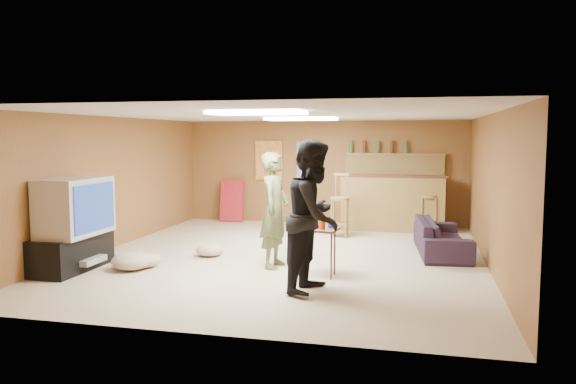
% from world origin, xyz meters
% --- Properties ---
extents(ground, '(7.00, 7.00, 0.00)m').
position_xyz_m(ground, '(0.00, 0.00, 0.00)').
color(ground, tan).
rests_on(ground, ground).
extents(ceiling, '(6.00, 7.00, 0.02)m').
position_xyz_m(ceiling, '(0.00, 0.00, 2.20)').
color(ceiling, silver).
rests_on(ceiling, ground).
extents(wall_back, '(6.00, 0.02, 2.20)m').
position_xyz_m(wall_back, '(0.00, 3.50, 1.10)').
color(wall_back, brown).
rests_on(wall_back, ground).
extents(wall_front, '(6.00, 0.02, 2.20)m').
position_xyz_m(wall_front, '(0.00, -3.50, 1.10)').
color(wall_front, brown).
rests_on(wall_front, ground).
extents(wall_left, '(0.02, 7.00, 2.20)m').
position_xyz_m(wall_left, '(-3.00, 0.00, 1.10)').
color(wall_left, brown).
rests_on(wall_left, ground).
extents(wall_right, '(0.02, 7.00, 2.20)m').
position_xyz_m(wall_right, '(3.00, 0.00, 1.10)').
color(wall_right, brown).
rests_on(wall_right, ground).
extents(tv_stand, '(0.55, 1.30, 0.50)m').
position_xyz_m(tv_stand, '(-2.72, -1.50, 0.25)').
color(tv_stand, black).
rests_on(tv_stand, ground).
extents(dvd_box, '(0.35, 0.50, 0.08)m').
position_xyz_m(dvd_box, '(-2.50, -1.50, 0.15)').
color(dvd_box, '#B2B2B7').
rests_on(dvd_box, tv_stand).
extents(tv_body, '(0.60, 1.10, 0.80)m').
position_xyz_m(tv_body, '(-2.65, -1.50, 0.90)').
color(tv_body, '#B2B2B7').
rests_on(tv_body, tv_stand).
extents(tv_screen, '(0.02, 0.95, 0.65)m').
position_xyz_m(tv_screen, '(-2.34, -1.50, 0.90)').
color(tv_screen, navy).
rests_on(tv_screen, tv_body).
extents(bar_counter, '(2.00, 0.60, 1.10)m').
position_xyz_m(bar_counter, '(1.50, 2.95, 0.55)').
color(bar_counter, brown).
rests_on(bar_counter, ground).
extents(bar_lip, '(2.10, 0.12, 0.05)m').
position_xyz_m(bar_lip, '(1.50, 2.70, 1.10)').
color(bar_lip, '#442215').
rests_on(bar_lip, bar_counter).
extents(bar_shelf, '(2.00, 0.18, 0.05)m').
position_xyz_m(bar_shelf, '(1.50, 3.40, 1.50)').
color(bar_shelf, brown).
rests_on(bar_shelf, bar_backing).
extents(bar_backing, '(2.00, 0.14, 0.60)m').
position_xyz_m(bar_backing, '(1.50, 3.42, 1.20)').
color(bar_backing, brown).
rests_on(bar_backing, bar_counter).
extents(poster_left, '(0.60, 0.03, 0.85)m').
position_xyz_m(poster_left, '(-1.20, 3.46, 1.35)').
color(poster_left, '#BF3F26').
rests_on(poster_left, wall_back).
extents(poster_right, '(0.55, 0.03, 0.80)m').
position_xyz_m(poster_right, '(-0.30, 3.46, 1.35)').
color(poster_right, '#334C99').
rests_on(poster_right, wall_back).
extents(folding_chair_stack, '(0.50, 0.26, 0.91)m').
position_xyz_m(folding_chair_stack, '(-2.00, 3.30, 0.45)').
color(folding_chair_stack, '#AF202B').
rests_on(folding_chair_stack, ground).
extents(ceiling_panel_front, '(1.20, 0.60, 0.04)m').
position_xyz_m(ceiling_panel_front, '(0.00, -1.50, 2.17)').
color(ceiling_panel_front, white).
rests_on(ceiling_panel_front, ceiling).
extents(ceiling_panel_back, '(1.20, 0.60, 0.04)m').
position_xyz_m(ceiling_panel_back, '(0.00, 1.20, 2.17)').
color(ceiling_panel_back, white).
rests_on(ceiling_panel_back, ceiling).
extents(person_olive, '(0.44, 0.63, 1.65)m').
position_xyz_m(person_olive, '(0.01, -0.68, 0.83)').
color(person_olive, '#556037').
rests_on(person_olive, ground).
extents(person_black, '(0.84, 1.00, 1.84)m').
position_xyz_m(person_black, '(0.79, -1.76, 0.92)').
color(person_black, black).
rests_on(person_black, ground).
extents(sofa, '(0.90, 1.93, 0.55)m').
position_xyz_m(sofa, '(2.38, 0.83, 0.27)').
color(sofa, black).
rests_on(sofa, ground).
extents(tray_table, '(0.55, 0.47, 0.66)m').
position_xyz_m(tray_table, '(0.72, -1.08, 0.33)').
color(tray_table, '#442215').
rests_on(tray_table, ground).
extents(cup_red_near, '(0.08, 0.08, 0.10)m').
position_xyz_m(cup_red_near, '(0.57, -1.04, 0.71)').
color(cup_red_near, '#C1350C').
rests_on(cup_red_near, tray_table).
extents(cup_red_far, '(0.11, 0.11, 0.12)m').
position_xyz_m(cup_red_far, '(0.78, -1.14, 0.71)').
color(cup_red_far, '#C1350C').
rests_on(cup_red_far, tray_table).
extents(cup_blue, '(0.09, 0.09, 0.11)m').
position_xyz_m(cup_blue, '(0.88, -0.99, 0.71)').
color(cup_blue, navy).
rests_on(cup_blue, tray_table).
extents(bar_stool_left, '(0.41, 0.41, 1.13)m').
position_xyz_m(bar_stool_left, '(0.58, 1.95, 0.56)').
color(bar_stool_left, brown).
rests_on(bar_stool_left, ground).
extents(bar_stool_right, '(0.45, 0.45, 1.14)m').
position_xyz_m(bar_stool_right, '(2.20, 2.77, 0.57)').
color(bar_stool_right, brown).
rests_on(bar_stool_right, ground).
extents(cushion_near_tv, '(0.73, 0.73, 0.25)m').
position_xyz_m(cushion_near_tv, '(-1.92, -1.30, 0.12)').
color(cushion_near_tv, tan).
rests_on(cushion_near_tv, ground).
extents(cushion_mid, '(0.47, 0.47, 0.19)m').
position_xyz_m(cushion_mid, '(-1.17, -0.20, 0.10)').
color(cushion_mid, tan).
rests_on(cushion_mid, ground).
extents(cushion_far, '(0.55, 0.55, 0.21)m').
position_xyz_m(cushion_far, '(-1.81, -1.12, 0.10)').
color(cushion_far, tan).
rests_on(cushion_far, ground).
extents(bottle_row, '(1.20, 0.08, 0.26)m').
position_xyz_m(bottle_row, '(1.16, 3.38, 1.65)').
color(bottle_row, '#3F7233').
rests_on(bottle_row, bar_shelf).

